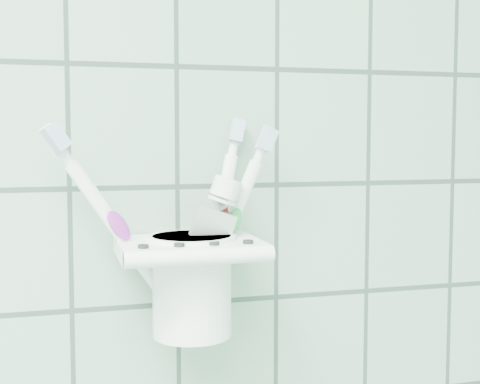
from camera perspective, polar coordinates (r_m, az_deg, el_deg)
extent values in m
cube|color=white|center=(0.60, -5.08, -5.15)|extent=(0.05, 0.02, 0.03)
cube|color=white|center=(0.56, -4.38, -4.77)|extent=(0.12, 0.09, 0.01)
cylinder|color=white|center=(0.52, -3.40, -5.55)|extent=(0.12, 0.01, 0.01)
cylinder|color=black|center=(0.52, -8.26, -4.66)|extent=(0.01, 0.01, 0.00)
cylinder|color=black|center=(0.53, -5.21, -4.56)|extent=(0.01, 0.01, 0.00)
cylinder|color=black|center=(0.53, -2.22, -4.44)|extent=(0.01, 0.01, 0.00)
cylinder|color=black|center=(0.54, 0.70, -4.32)|extent=(0.01, 0.01, 0.00)
cylinder|color=white|center=(0.57, -4.12, -7.97)|extent=(0.07, 0.07, 0.09)
cylinder|color=white|center=(0.56, -4.14, -4.02)|extent=(0.07, 0.07, 0.01)
cylinder|color=black|center=(0.56, -4.14, -3.92)|extent=(0.06, 0.06, 0.00)
cylinder|color=white|center=(0.57, -4.87, -2.96)|extent=(0.11, 0.02, 0.15)
cylinder|color=white|center=(0.57, -4.94, 6.35)|extent=(0.02, 0.01, 0.02)
cube|color=silver|center=(0.56, -4.83, 7.80)|extent=(0.03, 0.01, 0.03)
cube|color=white|center=(0.57, -4.97, 7.76)|extent=(0.02, 0.01, 0.03)
ellipsoid|color=purple|center=(0.56, -4.78, -1.04)|extent=(0.03, 0.01, 0.03)
cylinder|color=white|center=(0.56, -3.51, -3.77)|extent=(0.05, 0.05, 0.15)
cylinder|color=white|center=(0.56, -3.55, 4.84)|extent=(0.01, 0.01, 0.02)
cube|color=silver|center=(0.55, -3.44, 6.17)|extent=(0.02, 0.01, 0.02)
cube|color=white|center=(0.56, -3.58, 6.15)|extent=(0.02, 0.01, 0.02)
ellipsoid|color=red|center=(0.56, -3.41, -2.00)|extent=(0.02, 0.01, 0.03)
cylinder|color=white|center=(0.58, -4.22, -3.65)|extent=(0.07, 0.02, 0.14)
cylinder|color=white|center=(0.57, -4.27, 4.63)|extent=(0.02, 0.01, 0.02)
cube|color=silver|center=(0.57, -4.17, 5.90)|extent=(0.02, 0.01, 0.02)
cube|color=white|center=(0.57, -4.29, 5.89)|extent=(0.02, 0.01, 0.02)
ellipsoid|color=green|center=(0.57, -4.13, -1.95)|extent=(0.02, 0.01, 0.03)
cube|color=silver|center=(0.57, -5.14, -5.98)|extent=(0.06, 0.02, 0.10)
cube|color=silver|center=(0.59, -5.10, -10.60)|extent=(0.04, 0.01, 0.02)
cone|color=silver|center=(0.57, -5.18, -0.55)|extent=(0.03, 0.03, 0.02)
cylinder|color=white|center=(0.57, -5.19, 0.78)|extent=(0.03, 0.03, 0.03)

